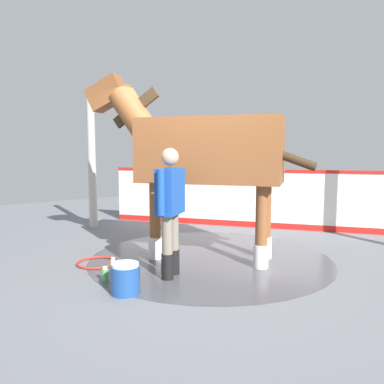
% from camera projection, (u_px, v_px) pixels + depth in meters
% --- Properties ---
extents(ground_plane, '(16.00, 16.00, 0.02)m').
position_uv_depth(ground_plane, '(210.00, 264.00, 5.26)').
color(ground_plane, slate).
extents(wet_patch, '(3.52, 3.52, 0.00)m').
position_uv_depth(wet_patch, '(210.00, 258.00, 5.53)').
color(wet_patch, '#4C4C54').
rests_on(wet_patch, ground).
extents(barrier_wall, '(3.40, 4.45, 1.20)m').
position_uv_depth(barrier_wall, '(239.00, 200.00, 7.80)').
color(barrier_wall, white).
rests_on(barrier_wall, ground).
extents(roof_post_near, '(0.16, 0.16, 2.62)m').
position_uv_depth(roof_post_near, '(92.00, 164.00, 7.61)').
color(roof_post_near, '#B7B2A8').
rests_on(roof_post_near, ground).
extents(horse, '(2.26, 2.84, 2.71)m').
position_uv_depth(horse, '(202.00, 153.00, 5.40)').
color(horse, brown).
rests_on(horse, ground).
extents(handler, '(0.55, 0.45, 1.60)m').
position_uv_depth(handler, '(170.00, 204.00, 4.62)').
color(handler, black).
rests_on(handler, ground).
extents(wash_bucket, '(0.32, 0.32, 0.34)m').
position_uv_depth(wash_bucket, '(125.00, 278.00, 4.14)').
color(wash_bucket, '#1E478C').
rests_on(wash_bucket, ground).
extents(bottle_shampoo, '(0.07, 0.07, 0.24)m').
position_uv_depth(bottle_shampoo, '(113.00, 268.00, 4.71)').
color(bottle_shampoo, '#D8CC4C').
rests_on(bottle_shampoo, ground).
extents(bottle_spray, '(0.08, 0.08, 0.19)m').
position_uv_depth(bottle_spray, '(105.00, 275.00, 4.51)').
color(bottle_spray, '#4CA559').
rests_on(bottle_spray, ground).
extents(hose_coil, '(0.57, 0.57, 0.03)m').
position_uv_depth(hose_coil, '(97.00, 263.00, 5.24)').
color(hose_coil, '#B72D1E').
rests_on(hose_coil, ground).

